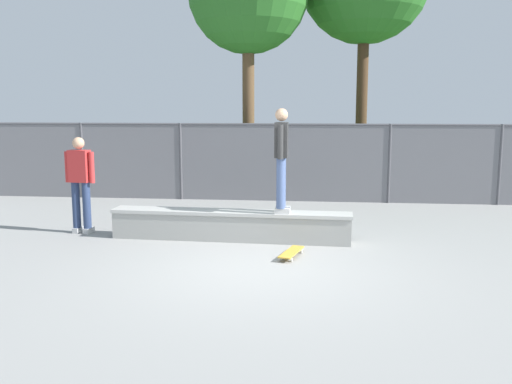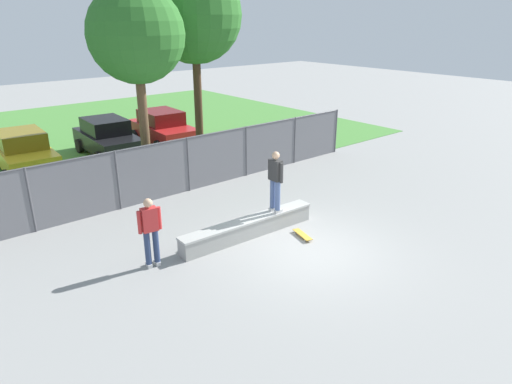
% 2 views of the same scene
% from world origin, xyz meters
% --- Properties ---
extents(ground_plane, '(80.00, 80.00, 0.00)m').
position_xyz_m(ground_plane, '(0.00, 0.00, 0.00)').
color(ground_plane, gray).
extents(grass_strip, '(27.76, 20.00, 0.02)m').
position_xyz_m(grass_strip, '(0.00, 16.22, 0.01)').
color(grass_strip, '#478438').
rests_on(grass_strip, ground).
extents(concrete_ledge, '(4.35, 0.66, 0.53)m').
position_xyz_m(concrete_ledge, '(-0.70, 1.69, 0.27)').
color(concrete_ledge, '#999993').
rests_on(concrete_ledge, ground).
extents(skateboarder, '(0.27, 0.60, 1.82)m').
position_xyz_m(skateboarder, '(0.21, 1.60, 1.54)').
color(skateboarder, beige).
rests_on(skateboarder, concrete_ledge).
extents(skateboard, '(0.40, 0.82, 0.09)m').
position_xyz_m(skateboard, '(0.44, 0.68, 0.07)').
color(skateboard, gold).
rests_on(skateboard, ground).
extents(chainlink_fence, '(15.83, 0.07, 1.96)m').
position_xyz_m(chainlink_fence, '(0.00, 5.92, 1.06)').
color(chainlink_fence, '#4C4C51').
rests_on(chainlink_fence, ground).
extents(tree_near_left, '(3.17, 3.17, 6.91)m').
position_xyz_m(tree_near_left, '(-1.01, 7.03, 5.28)').
color(tree_near_left, brown).
rests_on(tree_near_left, ground).
extents(tree_near_right, '(3.65, 3.65, 7.75)m').
position_xyz_m(tree_near_right, '(2.11, 8.36, 5.89)').
color(tree_near_right, '#47301E').
rests_on(tree_near_right, ground).
extents(car_yellow, '(2.19, 4.29, 1.66)m').
position_xyz_m(car_yellow, '(-3.89, 11.92, 0.84)').
color(car_yellow, gold).
rests_on(car_yellow, ground).
extents(car_black, '(2.19, 4.29, 1.66)m').
position_xyz_m(car_black, '(-0.37, 12.06, 0.84)').
color(car_black, black).
rests_on(car_black, ground).
extents(car_red, '(2.19, 4.29, 1.66)m').
position_xyz_m(car_red, '(2.45, 12.13, 0.84)').
color(car_red, '#B21E1E').
rests_on(car_red, ground).
extents(bystander, '(0.60, 0.31, 1.82)m').
position_xyz_m(bystander, '(-3.58, 1.94, 1.01)').
color(bystander, beige).
rests_on(bystander, ground).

